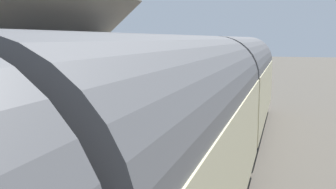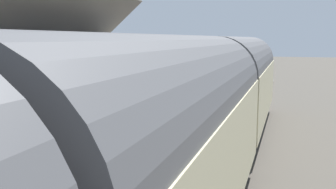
{
  "view_description": "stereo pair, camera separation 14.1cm",
  "coord_description": "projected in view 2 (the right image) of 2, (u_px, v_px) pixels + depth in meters",
  "views": [
    {
      "loc": [
        -13.95,
        -3.02,
        4.25
      ],
      "look_at": [
        0.81,
        1.5,
        2.0
      ],
      "focal_mm": 41.33,
      "sensor_mm": 36.0,
      "label": 1
    },
    {
      "loc": [
        -13.91,
        -3.15,
        4.25
      ],
      "look_at": [
        0.81,
        1.5,
        2.0
      ],
      "focal_mm": 41.33,
      "sensor_mm": 36.0,
      "label": 2
    }
  ],
  "objects": [
    {
      "name": "planter_corner_building",
      "position": [
        177.0,
        89.0,
        21.53
      ],
      "size": [
        0.65,
        0.65,
        0.88
      ],
      "color": "#9E5138",
      "rests_on": "platform"
    },
    {
      "name": "bench_near_building",
      "position": [
        152.0,
        94.0,
        19.24
      ],
      "size": [
        1.41,
        0.46,
        0.88
      ],
      "color": "brown",
      "rests_on": "platform"
    },
    {
      "name": "train",
      "position": [
        175.0,
        135.0,
        8.18
      ],
      "size": [
        31.17,
        2.73,
        4.32
      ],
      "color": "black",
      "rests_on": "ground"
    },
    {
      "name": "planter_by_door",
      "position": [
        165.0,
        85.0,
        24.92
      ],
      "size": [
        0.85,
        0.32,
        0.59
      ],
      "color": "black",
      "rests_on": "platform"
    },
    {
      "name": "planter_under_sign",
      "position": [
        107.0,
        128.0,
        12.31
      ],
      "size": [
        0.61,
        0.61,
        0.8
      ],
      "color": "gray",
      "rests_on": "platform"
    },
    {
      "name": "tree_far_left",
      "position": [
        33.0,
        42.0,
        26.93
      ],
      "size": [
        4.26,
        3.9,
        5.95
      ],
      "color": "#4C3828",
      "rests_on": "ground"
    },
    {
      "name": "bench_platform_end",
      "position": [
        186.0,
        80.0,
        25.83
      ],
      "size": [
        1.42,
        0.5,
        0.88
      ],
      "color": "brown",
      "rests_on": "platform"
    },
    {
      "name": "planter_bench_right",
      "position": [
        155.0,
        79.0,
        27.33
      ],
      "size": [
        0.51,
        0.51,
        0.81
      ],
      "color": "#9E5138",
      "rests_on": "platform"
    },
    {
      "name": "ground_plane",
      "position": [
        199.0,
        151.0,
        14.68
      ],
      "size": [
        160.0,
        160.0,
        0.0
      ],
      "primitive_type": "plane",
      "color": "#4C473F"
    },
    {
      "name": "platform",
      "position": [
        106.0,
        131.0,
        15.77
      ],
      "size": [
        32.0,
        5.84,
        1.0
      ],
      "primitive_type": "cube",
      "color": "#A39B8C",
      "rests_on": "ground"
    },
    {
      "name": "rail_near",
      "position": [
        242.0,
        153.0,
        14.18
      ],
      "size": [
        52.0,
        0.08,
        0.14
      ],
      "primitive_type": "cube",
      "color": "gray",
      "rests_on": "ground"
    },
    {
      "name": "tree_behind_building",
      "position": [
        23.0,
        28.0,
        22.87
      ],
      "size": [
        2.83,
        2.61,
        6.23
      ],
      "color": "#4C3828",
      "rests_on": "ground"
    },
    {
      "name": "station_building",
      "position": [
        46.0,
        84.0,
        13.64
      ],
      "size": [
        7.91,
        4.31,
        6.14
      ],
      "color": "white",
      "rests_on": "platform"
    },
    {
      "name": "rail_far",
      "position": [
        204.0,
        150.0,
        14.61
      ],
      "size": [
        52.0,
        0.08,
        0.14
      ],
      "primitive_type": "cube",
      "color": "gray",
      "rests_on": "ground"
    },
    {
      "name": "bench_by_lamp",
      "position": [
        170.0,
        86.0,
        22.79
      ],
      "size": [
        1.41,
        0.45,
        0.88
      ],
      "color": "brown",
      "rests_on": "platform"
    },
    {
      "name": "planter_edge_far",
      "position": [
        13.0,
        161.0,
        8.84
      ],
      "size": [
        0.6,
        0.6,
        0.85
      ],
      "color": "gray",
      "rests_on": "platform"
    },
    {
      "name": "platform_edge_coping",
      "position": [
        170.0,
        123.0,
        14.88
      ],
      "size": [
        32.0,
        0.36,
        0.02
      ],
      "primitive_type": "cube",
      "color": "beige",
      "rests_on": "platform"
    },
    {
      "name": "planter_edge_near",
      "position": [
        100.0,
        144.0,
        10.93
      ],
      "size": [
        0.8,
        0.32,
        0.59
      ],
      "color": "black",
      "rests_on": "platform"
    }
  ]
}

